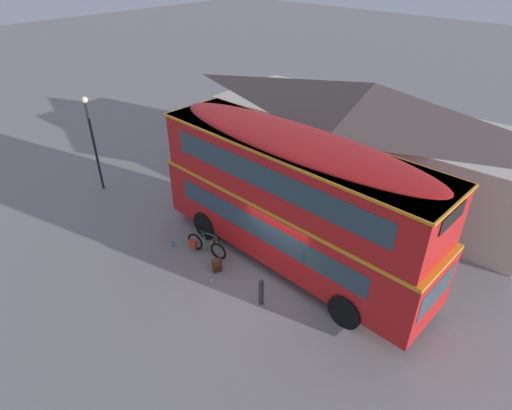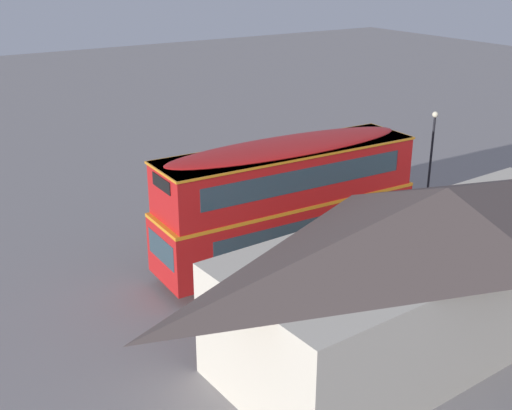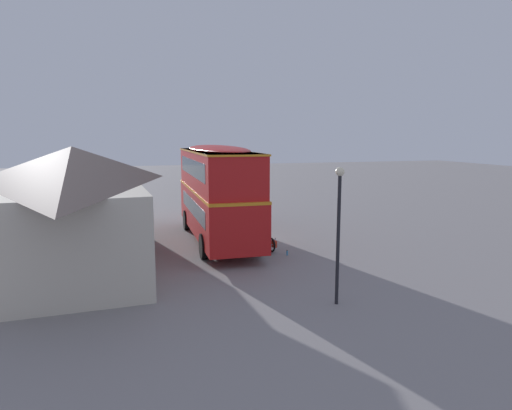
{
  "view_description": "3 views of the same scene",
  "coord_description": "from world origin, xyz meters",
  "px_view_note": "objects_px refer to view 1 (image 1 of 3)",
  "views": [
    {
      "loc": [
        6.93,
        -8.46,
        9.79
      ],
      "look_at": [
        -1.79,
        0.92,
        1.82
      ],
      "focal_mm": 29.98,
      "sensor_mm": 36.0,
      "label": 1
    },
    {
      "loc": [
        12.77,
        19.52,
        11.14
      ],
      "look_at": [
        -0.15,
        -0.59,
        1.82
      ],
      "focal_mm": 45.68,
      "sensor_mm": 36.0,
      "label": 2
    },
    {
      "loc": [
        -22.33,
        5.66,
        5.25
      ],
      "look_at": [
        -0.18,
        -0.93,
        1.7
      ],
      "focal_mm": 31.74,
      "sensor_mm": 36.0,
      "label": 3
    }
  ],
  "objects_px": {
    "backpack_on_ground": "(217,265)",
    "water_bottle_blue_sports": "(173,244)",
    "water_bottle_clear_plastic": "(212,280)",
    "double_decker_bus": "(292,196)",
    "kerb_bollard": "(261,291)",
    "touring_bicycle": "(205,245)",
    "street_lamp": "(92,134)"
  },
  "relations": [
    {
      "from": "double_decker_bus",
      "to": "water_bottle_blue_sports",
      "type": "bearing_deg",
      "value": -146.84
    },
    {
      "from": "touring_bicycle",
      "to": "water_bottle_clear_plastic",
      "type": "relative_size",
      "value": 8.33
    },
    {
      "from": "kerb_bollard",
      "to": "double_decker_bus",
      "type": "bearing_deg",
      "value": 107.94
    },
    {
      "from": "backpack_on_ground",
      "to": "street_lamp",
      "type": "height_order",
      "value": "street_lamp"
    },
    {
      "from": "touring_bicycle",
      "to": "kerb_bollard",
      "type": "distance_m",
      "value": 3.23
    },
    {
      "from": "double_decker_bus",
      "to": "water_bottle_blue_sports",
      "type": "xyz_separation_m",
      "value": [
        -3.65,
        -2.38,
        -2.54
      ]
    },
    {
      "from": "double_decker_bus",
      "to": "kerb_bollard",
      "type": "distance_m",
      "value": 3.24
    },
    {
      "from": "water_bottle_clear_plastic",
      "to": "double_decker_bus",
      "type": "bearing_deg",
      "value": 67.12
    },
    {
      "from": "double_decker_bus",
      "to": "kerb_bollard",
      "type": "height_order",
      "value": "double_decker_bus"
    },
    {
      "from": "double_decker_bus",
      "to": "touring_bicycle",
      "type": "xyz_separation_m",
      "value": [
        -2.45,
        -1.83,
        -2.27
      ]
    },
    {
      "from": "double_decker_bus",
      "to": "backpack_on_ground",
      "type": "height_order",
      "value": "double_decker_bus"
    },
    {
      "from": "street_lamp",
      "to": "water_bottle_clear_plastic",
      "type": "bearing_deg",
      "value": -5.86
    },
    {
      "from": "water_bottle_blue_sports",
      "to": "kerb_bollard",
      "type": "relative_size",
      "value": 0.24
    },
    {
      "from": "backpack_on_ground",
      "to": "street_lamp",
      "type": "bearing_deg",
      "value": 177.4
    },
    {
      "from": "touring_bicycle",
      "to": "kerb_bollard",
      "type": "bearing_deg",
      "value": -8.48
    },
    {
      "from": "touring_bicycle",
      "to": "backpack_on_ground",
      "type": "bearing_deg",
      "value": -19.69
    },
    {
      "from": "water_bottle_clear_plastic",
      "to": "street_lamp",
      "type": "height_order",
      "value": "street_lamp"
    },
    {
      "from": "kerb_bollard",
      "to": "backpack_on_ground",
      "type": "bearing_deg",
      "value": 177.11
    },
    {
      "from": "water_bottle_blue_sports",
      "to": "street_lamp",
      "type": "relative_size",
      "value": 0.05
    },
    {
      "from": "water_bottle_clear_plastic",
      "to": "water_bottle_blue_sports",
      "type": "bearing_deg",
      "value": 172.93
    },
    {
      "from": "double_decker_bus",
      "to": "backpack_on_ground",
      "type": "distance_m",
      "value": 3.53
    },
    {
      "from": "touring_bicycle",
      "to": "street_lamp",
      "type": "relative_size",
      "value": 0.4
    },
    {
      "from": "water_bottle_blue_sports",
      "to": "kerb_bollard",
      "type": "height_order",
      "value": "kerb_bollard"
    },
    {
      "from": "backpack_on_ground",
      "to": "water_bottle_clear_plastic",
      "type": "bearing_deg",
      "value": -59.93
    },
    {
      "from": "double_decker_bus",
      "to": "water_bottle_blue_sports",
      "type": "distance_m",
      "value": 5.04
    },
    {
      "from": "double_decker_bus",
      "to": "water_bottle_blue_sports",
      "type": "height_order",
      "value": "double_decker_bus"
    },
    {
      "from": "water_bottle_blue_sports",
      "to": "double_decker_bus",
      "type": "bearing_deg",
      "value": 33.16
    },
    {
      "from": "water_bottle_clear_plastic",
      "to": "kerb_bollard",
      "type": "xyz_separation_m",
      "value": [
        1.88,
        0.39,
        0.4
      ]
    },
    {
      "from": "double_decker_bus",
      "to": "water_bottle_clear_plastic",
      "type": "xyz_separation_m",
      "value": [
        -1.14,
        -2.69,
        -2.55
      ]
    },
    {
      "from": "double_decker_bus",
      "to": "street_lamp",
      "type": "bearing_deg",
      "value": -169.21
    },
    {
      "from": "double_decker_bus",
      "to": "kerb_bollard",
      "type": "xyz_separation_m",
      "value": [
        0.75,
        -2.31,
        -2.15
      ]
    },
    {
      "from": "backpack_on_ground",
      "to": "water_bottle_blue_sports",
      "type": "relative_size",
      "value": 2.28
    }
  ]
}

